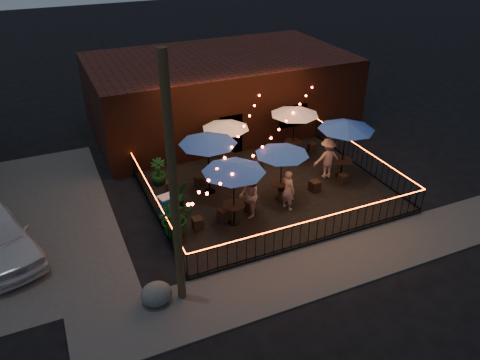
% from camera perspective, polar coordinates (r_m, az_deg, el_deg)
% --- Properties ---
extents(ground, '(110.00, 110.00, 0.00)m').
position_cam_1_polar(ground, '(19.20, 6.04, -4.49)').
color(ground, black).
rests_on(ground, ground).
extents(patio, '(10.00, 8.00, 0.15)m').
position_cam_1_polar(patio, '(20.62, 3.33, -1.47)').
color(patio, black).
rests_on(patio, ground).
extents(sidewalk, '(18.00, 2.50, 0.05)m').
position_cam_1_polar(sidewalk, '(17.04, 11.47, -10.00)').
color(sidewalk, '#43403E').
rests_on(sidewalk, ground).
extents(brick_building, '(14.00, 8.00, 4.00)m').
position_cam_1_polar(brick_building, '(26.79, -2.48, 10.71)').
color(brick_building, '#38190F').
rests_on(brick_building, ground).
extents(utility_pole, '(0.26, 0.26, 8.00)m').
position_cam_1_polar(utility_pole, '(13.21, -8.09, -1.36)').
color(utility_pole, '#392B17').
rests_on(utility_pole, ground).
extents(fence_front, '(10.00, 0.04, 1.04)m').
position_cam_1_polar(fence_front, '(17.45, 9.38, -6.05)').
color(fence_front, black).
rests_on(fence_front, patio).
extents(fence_left, '(0.04, 8.00, 1.04)m').
position_cam_1_polar(fence_left, '(18.85, -10.31, -3.14)').
color(fence_left, black).
rests_on(fence_left, patio).
extents(fence_right, '(0.04, 8.00, 1.04)m').
position_cam_1_polar(fence_right, '(22.81, 14.65, 2.51)').
color(fence_right, black).
rests_on(fence_right, patio).
extents(festoon_lights, '(10.02, 8.72, 1.32)m').
position_cam_1_polar(festoon_lights, '(18.81, 1.22, 3.81)').
color(festoon_lights, '#FF311F').
rests_on(festoon_lights, ground).
extents(cafe_table_0, '(3.05, 3.05, 2.67)m').
position_cam_1_polar(cafe_table_0, '(17.23, -0.79, 1.46)').
color(cafe_table_0, black).
rests_on(cafe_table_0, patio).
extents(cafe_table_1, '(3.14, 3.14, 2.71)m').
position_cam_1_polar(cafe_table_1, '(19.35, -3.95, 4.87)').
color(cafe_table_1, black).
rests_on(cafe_table_1, patio).
extents(cafe_table_2, '(2.39, 2.39, 2.46)m').
position_cam_1_polar(cafe_table_2, '(18.98, 5.16, 3.53)').
color(cafe_table_2, black).
rests_on(cafe_table_2, patio).
extents(cafe_table_3, '(2.43, 2.43, 2.41)m').
position_cam_1_polar(cafe_table_3, '(21.39, -1.77, 6.66)').
color(cafe_table_3, black).
rests_on(cafe_table_3, patio).
extents(cafe_table_4, '(3.07, 3.07, 2.76)m').
position_cam_1_polar(cafe_table_4, '(21.06, 12.87, 6.45)').
color(cafe_table_4, black).
rests_on(cafe_table_4, patio).
extents(cafe_table_5, '(2.44, 2.44, 2.59)m').
position_cam_1_polar(cafe_table_5, '(22.67, 6.70, 8.28)').
color(cafe_table_5, black).
rests_on(cafe_table_5, patio).
extents(bistro_chair_0, '(0.40, 0.40, 0.46)m').
position_cam_1_polar(bistro_chair_0, '(18.15, -5.20, -5.25)').
color(bistro_chair_0, black).
rests_on(bistro_chair_0, patio).
extents(bistro_chair_1, '(0.49, 0.49, 0.49)m').
position_cam_1_polar(bistro_chair_1, '(18.51, -1.94, -4.30)').
color(bistro_chair_1, black).
rests_on(bistro_chair_1, patio).
extents(bistro_chair_2, '(0.55, 0.55, 0.50)m').
position_cam_1_polar(bistro_chair_2, '(20.57, -8.40, -0.80)').
color(bistro_chair_2, black).
rests_on(bistro_chair_2, patio).
extents(bistro_chair_3, '(0.48, 0.48, 0.44)m').
position_cam_1_polar(bistro_chair_3, '(20.90, -4.92, -0.12)').
color(bistro_chair_3, black).
rests_on(bistro_chair_3, patio).
extents(bistro_chair_4, '(0.44, 0.44, 0.43)m').
position_cam_1_polar(bistro_chair_4, '(19.14, 1.21, -3.12)').
color(bistro_chair_4, black).
rests_on(bistro_chair_4, patio).
extents(bistro_chair_5, '(0.56, 0.56, 0.51)m').
position_cam_1_polar(bistro_chair_5, '(19.81, 5.32, -1.87)').
color(bistro_chair_5, black).
rests_on(bistro_chair_5, patio).
extents(bistro_chair_6, '(0.53, 0.53, 0.47)m').
position_cam_1_polar(bistro_chair_6, '(21.98, 0.46, 1.64)').
color(bistro_chair_6, black).
rests_on(bistro_chair_6, patio).
extents(bistro_chair_7, '(0.36, 0.36, 0.41)m').
position_cam_1_polar(bistro_chair_7, '(22.33, 2.24, 2.01)').
color(bistro_chair_7, black).
rests_on(bistro_chair_7, patio).
extents(bistro_chair_8, '(0.46, 0.46, 0.48)m').
position_cam_1_polar(bistro_chair_8, '(20.66, 9.10, -0.73)').
color(bistro_chair_8, black).
rests_on(bistro_chair_8, patio).
extents(bistro_chair_9, '(0.38, 0.38, 0.42)m').
position_cam_1_polar(bistro_chair_9, '(21.52, 12.44, 0.13)').
color(bistro_chair_9, black).
rests_on(bistro_chair_9, patio).
extents(bistro_chair_10, '(0.40, 0.40, 0.41)m').
position_cam_1_polar(bistro_chair_10, '(23.55, 6.93, 3.36)').
color(bistro_chair_10, black).
rests_on(bistro_chair_10, patio).
extents(bistro_chair_11, '(0.41, 0.41, 0.41)m').
position_cam_1_polar(bistro_chair_11, '(24.20, 8.75, 3.99)').
color(bistro_chair_11, black).
rests_on(bistro_chair_11, patio).
extents(patron_a, '(0.61, 0.75, 1.78)m').
position_cam_1_polar(patron_a, '(18.97, 5.89, -1.20)').
color(patron_a, tan).
rests_on(patron_a, patio).
extents(patron_b, '(0.94, 1.08, 1.89)m').
position_cam_1_polar(patron_b, '(18.38, 1.09, -1.93)').
color(patron_b, tan).
rests_on(patron_b, patio).
extents(patron_c, '(1.34, 0.90, 1.92)m').
position_cam_1_polar(patron_c, '(21.53, 10.62, 2.62)').
color(patron_c, '#E4B391').
rests_on(patron_c, patio).
extents(potted_shrub_a, '(1.42, 1.24, 1.54)m').
position_cam_1_polar(potted_shrub_a, '(17.59, -7.87, -4.56)').
color(potted_shrub_a, '#16380C').
rests_on(potted_shrub_a, patio).
extents(potted_shrub_b, '(0.74, 0.62, 1.27)m').
position_cam_1_polar(potted_shrub_b, '(19.17, -7.35, -1.85)').
color(potted_shrub_b, '#15340E').
rests_on(potted_shrub_b, patio).
extents(potted_shrub_c, '(0.82, 0.82, 1.21)m').
position_cam_1_polar(potted_shrub_c, '(21.10, -9.92, 1.00)').
color(potted_shrub_c, '#0F380F').
rests_on(potted_shrub_c, patio).
extents(cooler, '(0.75, 0.61, 0.89)m').
position_cam_1_polar(cooler, '(18.94, -8.79, -3.06)').
color(cooler, '#0C5AB3').
rests_on(cooler, patio).
extents(boulder, '(1.05, 0.93, 0.74)m').
position_cam_1_polar(boulder, '(15.33, -10.16, -13.52)').
color(boulder, '#484843').
rests_on(boulder, ground).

